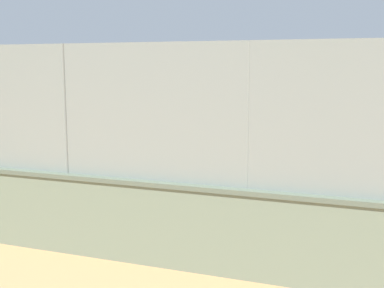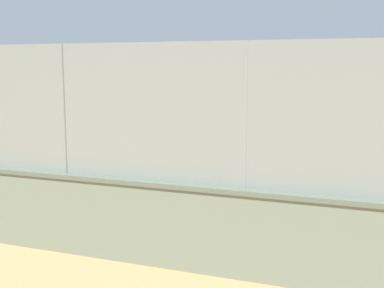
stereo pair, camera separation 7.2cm
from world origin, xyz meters
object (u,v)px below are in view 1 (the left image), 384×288
player_baseline_waiting (40,153)px  courtside_bench (27,197)px  player_foreground_swinging (303,128)px  player_crossing_court (331,148)px

player_baseline_waiting → courtside_bench: size_ratio=1.03×
player_baseline_waiting → player_foreground_swinging: size_ratio=0.99×
player_crossing_court → courtside_bench: size_ratio=1.05×
player_baseline_waiting → player_foreground_swinging: player_foreground_swinging is taller
player_foreground_swinging → courtside_bench: (4.52, 10.83, -0.52)m
player_baseline_waiting → courtside_bench: player_baseline_waiting is taller
player_foreground_swinging → player_crossing_court: 5.07m
player_crossing_court → courtside_bench: bearing=44.7°
player_foreground_swinging → player_crossing_court: player_crossing_court is taller
player_foreground_swinging → player_crossing_court: bearing=107.5°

